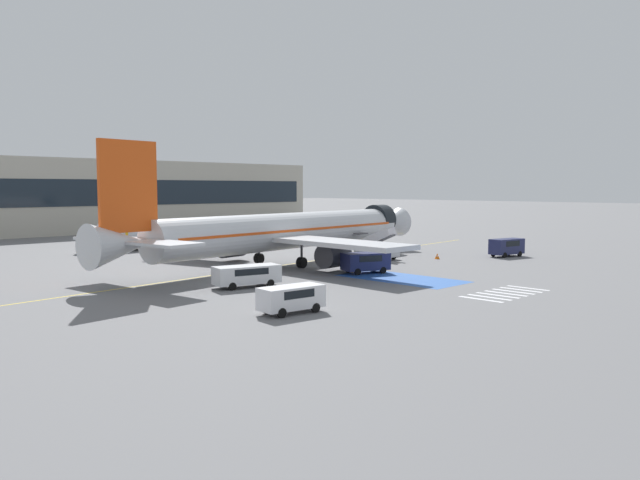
# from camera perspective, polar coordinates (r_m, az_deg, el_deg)

# --- Properties ---
(ground_plane) EXTENTS (600.00, 600.00, 0.00)m
(ground_plane) POSITION_cam_1_polar(r_m,az_deg,el_deg) (65.00, -3.49, -2.36)
(ground_plane) COLOR slate
(apron_leadline_yellow) EXTENTS (78.89, 9.20, 0.01)m
(apron_leadline_yellow) POSITION_cam_1_polar(r_m,az_deg,el_deg) (66.33, -2.72, -2.21)
(apron_leadline_yellow) COLOR gold
(apron_leadline_yellow) RESTS_ON ground_plane
(apron_stand_patch_blue) EXTENTS (5.70, 11.45, 0.01)m
(apron_stand_patch_blue) POSITION_cam_1_polar(r_m,az_deg,el_deg) (56.27, 7.49, -3.51)
(apron_stand_patch_blue) COLOR #2856A8
(apron_stand_patch_blue) RESTS_ON ground_plane
(apron_walkway_bar_0) EXTENTS (0.44, 3.60, 0.01)m
(apron_walkway_bar_0) POSITION_cam_1_polar(r_m,az_deg,el_deg) (47.02, 14.49, -5.27)
(apron_walkway_bar_0) COLOR silver
(apron_walkway_bar_0) RESTS_ON ground_plane
(apron_walkway_bar_1) EXTENTS (0.44, 3.60, 0.01)m
(apron_walkway_bar_1) POSITION_cam_1_polar(r_m,az_deg,el_deg) (48.04, 15.23, -5.07)
(apron_walkway_bar_1) COLOR silver
(apron_walkway_bar_1) RESTS_ON ground_plane
(apron_walkway_bar_2) EXTENTS (0.44, 3.60, 0.01)m
(apron_walkway_bar_2) POSITION_cam_1_polar(r_m,az_deg,el_deg) (49.07, 15.93, -4.88)
(apron_walkway_bar_2) COLOR silver
(apron_walkway_bar_2) RESTS_ON ground_plane
(apron_walkway_bar_3) EXTENTS (0.44, 3.60, 0.01)m
(apron_walkway_bar_3) POSITION_cam_1_polar(r_m,az_deg,el_deg) (50.11, 16.61, -4.70)
(apron_walkway_bar_3) COLOR silver
(apron_walkway_bar_3) RESTS_ON ground_plane
(apron_walkway_bar_4) EXTENTS (0.44, 3.60, 0.01)m
(apron_walkway_bar_4) POSITION_cam_1_polar(r_m,az_deg,el_deg) (51.15, 17.25, -4.52)
(apron_walkway_bar_4) COLOR silver
(apron_walkway_bar_4) RESTS_ON ground_plane
(apron_walkway_bar_5) EXTENTS (0.44, 3.60, 0.01)m
(apron_walkway_bar_5) POSITION_cam_1_polar(r_m,az_deg,el_deg) (52.20, 17.87, -4.35)
(apron_walkway_bar_5) COLOR silver
(apron_walkway_bar_5) RESTS_ON ground_plane
(apron_walkway_bar_6) EXTENTS (0.44, 3.60, 0.01)m
(apron_walkway_bar_6) POSITION_cam_1_polar(r_m,az_deg,el_deg) (53.26, 18.47, -4.19)
(apron_walkway_bar_6) COLOR silver
(apron_walkway_bar_6) RESTS_ON ground_plane
(airliner) EXTENTS (45.41, 33.64, 11.92)m
(airliner) POSITION_cam_1_polar(r_m,az_deg,el_deg) (65.46, -3.14, 0.79)
(airliner) COLOR silver
(airliner) RESTS_ON ground_plane
(boarding_stairs_forward) EXTENTS (2.73, 5.41, 3.71)m
(boarding_stairs_forward) POSITION_cam_1_polar(r_m,az_deg,el_deg) (71.21, 5.17, -0.97)
(boarding_stairs_forward) COLOR #ADB2BA
(boarding_stairs_forward) RESTS_ON ground_plane
(fuel_tanker) EXTENTS (9.41, 2.77, 3.69)m
(fuel_tanker) POSITION_cam_1_polar(r_m,az_deg,el_deg) (83.19, -18.04, 0.28)
(fuel_tanker) COLOR #38383D
(fuel_tanker) RESTS_ON ground_plane
(service_van_0) EXTENTS (4.83, 3.49, 1.94)m
(service_van_0) POSITION_cam_1_polar(r_m,az_deg,el_deg) (59.34, 4.19, -1.91)
(service_van_0) COLOR #1E234C
(service_van_0) RESTS_ON ground_plane
(service_van_1) EXTENTS (5.72, 3.26, 1.77)m
(service_van_1) POSITION_cam_1_polar(r_m,az_deg,el_deg) (51.24, -6.71, -3.10)
(service_van_1) COLOR silver
(service_van_1) RESTS_ON ground_plane
(service_van_2) EXTENTS (4.62, 2.58, 2.10)m
(service_van_2) POSITION_cam_1_polar(r_m,az_deg,el_deg) (76.55, 16.70, -0.52)
(service_van_2) COLOR #1E234C
(service_van_2) RESTS_ON ground_plane
(service_van_3) EXTENTS (4.50, 2.26, 1.77)m
(service_van_3) POSITION_cam_1_polar(r_m,az_deg,el_deg) (40.42, -2.65, -5.21)
(service_van_3) COLOR silver
(service_van_3) RESTS_ON ground_plane
(ground_crew_0) EXTENTS (0.45, 0.27, 1.61)m
(ground_crew_0) POSITION_cam_1_polar(r_m,az_deg,el_deg) (75.31, 5.83, -0.69)
(ground_crew_0) COLOR #2D2D33
(ground_crew_0) RESTS_ON ground_plane
(ground_crew_1) EXTENTS (0.49, 0.43, 1.68)m
(ground_crew_1) POSITION_cam_1_polar(r_m,az_deg,el_deg) (67.30, 2.05, -1.28)
(ground_crew_1) COLOR #2D2D33
(ground_crew_1) RESTS_ON ground_plane
(ground_crew_2) EXTENTS (0.49, 0.43, 1.84)m
(ground_crew_2) POSITION_cam_1_polar(r_m,az_deg,el_deg) (65.51, 4.25, -1.37)
(ground_crew_2) COLOR black
(ground_crew_2) RESTS_ON ground_plane
(traffic_cone_0) EXTENTS (0.59, 0.59, 0.65)m
(traffic_cone_0) POSITION_cam_1_polar(r_m,az_deg,el_deg) (72.19, 10.67, -1.46)
(traffic_cone_0) COLOR orange
(traffic_cone_0) RESTS_ON ground_plane
(terminal_building) EXTENTS (101.55, 12.10, 13.14)m
(terminal_building) POSITION_cam_1_polar(r_m,az_deg,el_deg) (120.03, -21.65, 3.74)
(terminal_building) COLOR #B2AD9E
(terminal_building) RESTS_ON ground_plane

